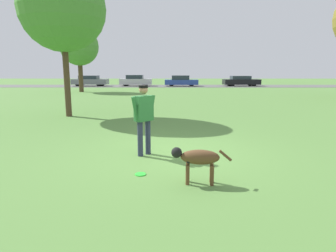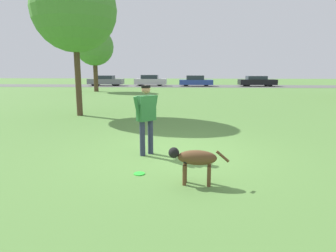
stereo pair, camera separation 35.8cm
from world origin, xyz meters
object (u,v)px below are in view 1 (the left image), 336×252
(parked_car_silver, at_px, (136,81))
(parked_car_black, at_px, (241,81))
(person, at_px, (144,114))
(frisbee, at_px, (140,174))
(parked_car_grey, at_px, (90,81))
(tree_far_left, at_px, (79,46))
(parked_car_blue, at_px, (181,81))
(dog, at_px, (197,158))
(tree_near_left, at_px, (62,8))

(parked_car_silver, relative_size, parked_car_black, 0.87)
(person, bearing_deg, parked_car_silver, 51.89)
(frisbee, height_order, parked_car_grey, parked_car_grey)
(parked_car_silver, bearing_deg, person, -82.87)
(tree_far_left, xyz_separation_m, parked_car_blue, (9.57, 9.41, -3.43))
(parked_car_blue, relative_size, parked_car_black, 0.90)
(person, height_order, dog, person)
(dog, bearing_deg, parked_car_black, -99.93)
(parked_car_silver, bearing_deg, dog, -81.30)
(tree_far_left, bearing_deg, person, -69.96)
(dog, height_order, parked_car_grey, parked_car_grey)
(person, height_order, tree_near_left, tree_near_left)
(tree_near_left, relative_size, parked_car_blue, 1.57)
(person, xyz_separation_m, tree_far_left, (-7.54, 20.67, 3.06))
(frisbee, height_order, tree_far_left, tree_far_left)
(frisbee, xyz_separation_m, parked_car_silver, (-3.64, 31.78, 0.66))
(dog, relative_size, parked_car_blue, 0.27)
(frisbee, height_order, parked_car_black, parked_car_black)
(tree_far_left, height_order, parked_car_black, tree_far_left)
(parked_car_blue, bearing_deg, tree_near_left, -103.39)
(tree_far_left, xyz_separation_m, parked_car_grey, (-1.71, 9.58, -3.42))
(frisbee, relative_size, tree_far_left, 0.04)
(tree_far_left, distance_m, parked_car_black, 19.88)
(person, relative_size, parked_car_black, 0.38)
(frisbee, distance_m, parked_car_grey, 32.99)
(frisbee, height_order, parked_car_blue, parked_car_blue)
(frisbee, xyz_separation_m, parked_car_black, (9.44, 31.75, 0.61))
(dog, xyz_separation_m, parked_car_black, (8.36, 32.20, 0.15))
(tree_far_left, relative_size, parked_car_grey, 1.33)
(parked_car_black, bearing_deg, parked_car_grey, 177.76)
(person, height_order, parked_car_grey, person)
(tree_far_left, bearing_deg, dog, -68.98)
(parked_car_silver, bearing_deg, tree_near_left, -90.28)
(dog, distance_m, parked_car_black, 33.27)
(frisbee, xyz_separation_m, parked_car_grey, (-9.28, 31.65, 0.64))
(person, relative_size, parked_car_silver, 0.43)
(parked_car_grey, bearing_deg, parked_car_silver, 3.15)
(parked_car_grey, relative_size, parked_car_black, 0.97)
(dog, relative_size, tree_near_left, 0.17)
(frisbee, bearing_deg, tree_near_left, 117.50)
(dog, relative_size, parked_car_grey, 0.25)
(tree_near_left, bearing_deg, dog, -57.94)
(parked_car_grey, relative_size, parked_car_blue, 1.08)
(parked_car_grey, relative_size, parked_car_silver, 1.12)
(dog, xyz_separation_m, parked_car_silver, (-4.72, 32.23, 0.19))
(parked_car_silver, xyz_separation_m, parked_car_black, (13.08, -0.03, -0.04))
(person, xyz_separation_m, parked_car_silver, (-3.60, 30.38, -0.35))
(parked_car_black, bearing_deg, person, -109.89)
(person, distance_m, tree_near_left, 8.07)
(tree_near_left, distance_m, parked_car_blue, 24.99)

